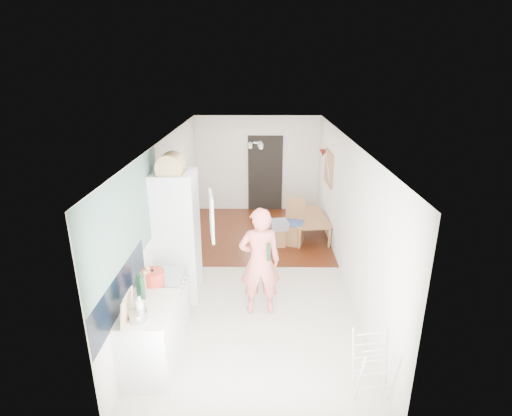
{
  "coord_description": "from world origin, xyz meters",
  "views": [
    {
      "loc": [
        0.07,
        -6.67,
        3.68
      ],
      "look_at": [
        -0.01,
        0.2,
        1.22
      ],
      "focal_mm": 28.0,
      "sensor_mm": 36.0,
      "label": 1
    }
  ],
  "objects_px": {
    "dining_table": "(309,228)",
    "drying_rack": "(373,368)",
    "dining_chair": "(293,222)",
    "stool": "(278,237)",
    "person": "(260,252)"
  },
  "relations": [
    {
      "from": "drying_rack",
      "to": "person",
      "type": "bearing_deg",
      "value": 117.64
    },
    {
      "from": "dining_table",
      "to": "drying_rack",
      "type": "distance_m",
      "value": 4.63
    },
    {
      "from": "dining_table",
      "to": "drying_rack",
      "type": "height_order",
      "value": "drying_rack"
    },
    {
      "from": "person",
      "to": "stool",
      "type": "distance_m",
      "value": 2.61
    },
    {
      "from": "person",
      "to": "stool",
      "type": "relative_size",
      "value": 5.0
    },
    {
      "from": "dining_table",
      "to": "stool",
      "type": "xyz_separation_m",
      "value": [
        -0.73,
        -0.49,
        -0.01
      ]
    },
    {
      "from": "dining_chair",
      "to": "stool",
      "type": "bearing_deg",
      "value": -145.45
    },
    {
      "from": "dining_table",
      "to": "drying_rack",
      "type": "bearing_deg",
      "value": 176.65
    },
    {
      "from": "person",
      "to": "dining_chair",
      "type": "relative_size",
      "value": 2.04
    },
    {
      "from": "dining_table",
      "to": "dining_chair",
      "type": "bearing_deg",
      "value": 128.19
    },
    {
      "from": "dining_chair",
      "to": "stool",
      "type": "height_order",
      "value": "dining_chair"
    },
    {
      "from": "dining_table",
      "to": "stool",
      "type": "relative_size",
      "value": 2.92
    },
    {
      "from": "stool",
      "to": "drying_rack",
      "type": "height_order",
      "value": "drying_rack"
    },
    {
      "from": "dining_chair",
      "to": "drying_rack",
      "type": "xyz_separation_m",
      "value": [
        0.6,
        -4.24,
        -0.12
      ]
    },
    {
      "from": "dining_chair",
      "to": "drying_rack",
      "type": "bearing_deg",
      "value": -65.37
    }
  ]
}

